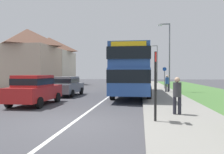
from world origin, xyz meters
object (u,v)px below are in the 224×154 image
(cycle_route_sign, at_px, (165,77))
(street_lamp_far, at_px, (157,62))
(parked_car_grey, at_px, (66,85))
(pedestrian_at_stop, at_px, (177,94))
(pedestrian_walking_away, at_px, (167,83))
(bus_stop_sign, at_px, (155,81))
(double_decker_bus, at_px, (132,70))
(street_lamp_mid, at_px, (168,52))
(parked_car_red, at_px, (35,89))

(cycle_route_sign, xyz_separation_m, street_lamp_far, (0.07, 13.28, 2.42))
(parked_car_grey, xyz_separation_m, pedestrian_at_stop, (7.50, -7.64, 0.11))
(pedestrian_walking_away, xyz_separation_m, bus_stop_sign, (-1.89, -12.53, 0.56))
(parked_car_grey, xyz_separation_m, cycle_route_sign, (8.63, 7.82, 0.56))
(double_decker_bus, relative_size, cycle_route_sign, 4.57)
(pedestrian_at_stop, distance_m, cycle_route_sign, 15.51)
(bus_stop_sign, relative_size, street_lamp_far, 0.39)
(pedestrian_walking_away, bearing_deg, cycle_route_sign, 87.04)
(cycle_route_sign, relative_size, street_lamp_mid, 0.38)
(double_decker_bus, relative_size, pedestrian_walking_away, 6.90)
(parked_car_red, height_order, cycle_route_sign, cycle_route_sign)
(parked_car_red, bearing_deg, pedestrian_walking_away, 45.42)
(double_decker_bus, height_order, street_lamp_far, street_lamp_far)
(parked_car_grey, height_order, cycle_route_sign, cycle_route_sign)
(pedestrian_walking_away, bearing_deg, street_lamp_mid, 77.26)
(pedestrian_at_stop, xyz_separation_m, bus_stop_sign, (-0.99, -1.43, 0.56))
(pedestrian_at_stop, height_order, street_lamp_mid, street_lamp_mid)
(double_decker_bus, xyz_separation_m, street_lamp_mid, (3.30, 3.25, 1.68))
(double_decker_bus, height_order, bus_stop_sign, double_decker_bus)
(parked_car_grey, xyz_separation_m, street_lamp_mid, (8.60, 4.33, 2.96))
(pedestrian_walking_away, distance_m, street_lamp_mid, 2.99)
(parked_car_grey, relative_size, street_lamp_far, 0.62)
(parked_car_red, bearing_deg, parked_car_grey, 89.15)
(double_decker_bus, distance_m, pedestrian_walking_away, 4.08)
(double_decker_bus, bearing_deg, parked_car_red, -130.84)
(double_decker_bus, distance_m, parked_car_grey, 5.56)
(double_decker_bus, distance_m, parked_car_red, 8.31)
(parked_car_red, bearing_deg, double_decker_bus, 49.16)
(double_decker_bus, xyz_separation_m, pedestrian_at_stop, (2.20, -8.72, -1.17))
(double_decker_bus, xyz_separation_m, parked_car_red, (-5.38, -6.22, -1.21))
(double_decker_bus, height_order, parked_car_red, double_decker_bus)
(parked_car_grey, relative_size, street_lamp_mid, 0.63)
(street_lamp_mid, height_order, street_lamp_far, street_lamp_far)
(bus_stop_sign, bearing_deg, parked_car_grey, 125.69)
(double_decker_bus, xyz_separation_m, cycle_route_sign, (3.33, 6.74, -0.72))
(double_decker_bus, bearing_deg, bus_stop_sign, -83.20)
(street_lamp_far, bearing_deg, double_decker_bus, -99.62)
(parked_car_red, bearing_deg, street_lamp_mid, 47.51)
(parked_car_grey, bearing_deg, street_lamp_far, 67.60)
(street_lamp_mid, bearing_deg, street_lamp_far, 89.67)
(double_decker_bus, xyz_separation_m, parked_car_grey, (-5.30, -1.08, -1.28))
(double_decker_bus, bearing_deg, pedestrian_at_stop, -75.86)
(pedestrian_at_stop, xyz_separation_m, street_lamp_mid, (1.10, 11.97, 2.85))
(parked_car_red, relative_size, pedestrian_walking_away, 2.38)
(pedestrian_walking_away, xyz_separation_m, street_lamp_far, (0.29, 17.64, 2.87))
(cycle_route_sign, bearing_deg, double_decker_bus, -116.27)
(pedestrian_at_stop, height_order, pedestrian_walking_away, same)
(parked_car_grey, xyz_separation_m, street_lamp_far, (8.70, 21.10, 2.98))
(double_decker_bus, relative_size, pedestrian_at_stop, 6.90)
(parked_car_red, height_order, pedestrian_at_stop, parked_car_red)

